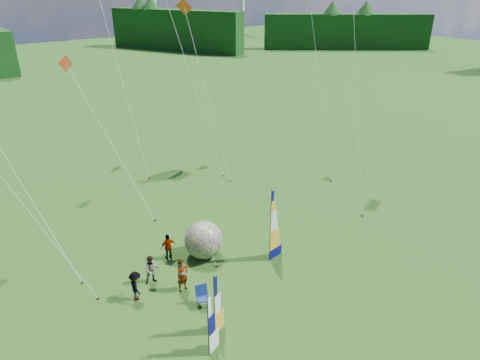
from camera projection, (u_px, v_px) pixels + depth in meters
ground at (303, 298)px, 21.85m from camera, size 220.00×220.00×0.00m
treeline_ring at (308, 232)px, 20.15m from camera, size 210.00×210.00×8.00m
feather_banner_main at (270, 227)px, 23.84m from camera, size 1.23×0.25×4.49m
side_banner_left at (214, 307)px, 18.94m from camera, size 0.89×0.39×3.23m
side_banner_far at (208, 328)px, 17.89m from camera, size 0.90×0.43×3.11m
bol_inflatable at (203, 240)px, 24.74m from camera, size 2.50×2.50×2.22m
spectator_a at (182, 275)px, 22.08m from camera, size 0.75×0.55×1.89m
spectator_b at (152, 270)px, 22.67m from camera, size 0.88×0.57×1.67m
spectator_c at (136, 286)px, 21.50m from camera, size 0.52×1.09×1.62m
spectator_d at (168, 247)px, 24.66m from camera, size 0.99×0.50×1.61m
camp_chair at (203, 297)px, 21.12m from camera, size 0.81×0.81×1.13m
kite_whale at (178, 28)px, 34.45m from camera, size 7.62×15.11×22.45m
kite_rainbow_delta at (10, 153)px, 21.84m from camera, size 8.86×12.63×13.48m
kite_parafoil at (359, 87)px, 29.30m from camera, size 9.80×11.36×16.16m
small_kite_red at (108, 133)px, 29.37m from camera, size 7.64×11.57×10.44m
small_kite_orange at (206, 85)px, 35.09m from camera, size 7.10×11.56×13.83m
small_kite_yellow at (321, 82)px, 34.02m from camera, size 7.15×9.01×14.80m
small_kite_green at (118, 64)px, 35.13m from camera, size 7.55×12.20×16.95m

